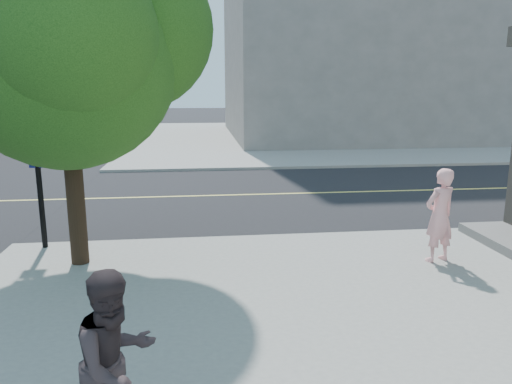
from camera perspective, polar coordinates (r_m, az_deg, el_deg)
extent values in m
plane|color=black|center=(10.76, -21.51, -6.05)|extent=(140.00, 140.00, 0.00)
cube|color=black|center=(15.00, -17.27, -0.72)|extent=(140.00, 9.00, 0.01)
cube|color=gray|center=(33.32, 12.13, 6.44)|extent=(29.00, 25.00, 0.12)
cube|color=slate|center=(34.03, 13.24, 18.43)|extent=(18.00, 16.00, 14.00)
imported|color=#FAA6A8|center=(9.27, 20.69, -2.58)|extent=(0.72, 0.59, 1.70)
imported|color=#2C2326|center=(4.47, -16.06, -18.72)|extent=(1.00, 1.01, 1.64)
cylinder|color=black|center=(9.01, -20.51, 1.49)|extent=(0.31, 0.31, 3.07)
sphere|color=#295818|center=(8.89, -21.51, 14.57)|extent=(3.75, 3.75, 3.75)
sphere|color=#295818|center=(9.24, -14.48, 18.08)|extent=(2.90, 2.90, 2.90)
sphere|color=#295818|center=(9.84, -25.85, 17.91)|extent=(2.73, 2.73, 2.73)
sphere|color=#295818|center=(7.92, -20.92, 16.88)|extent=(2.56, 2.56, 2.56)
cylinder|color=black|center=(10.14, -24.27, 3.96)|extent=(0.10, 0.10, 3.65)
cube|color=white|center=(10.06, -24.25, 6.41)|extent=(0.48, 0.04, 0.17)
cube|color=navy|center=(10.11, -24.04, 3.96)|extent=(0.39, 0.04, 0.48)
imported|color=black|center=(10.06, -24.84, 10.34)|extent=(0.14, 0.17, 0.87)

